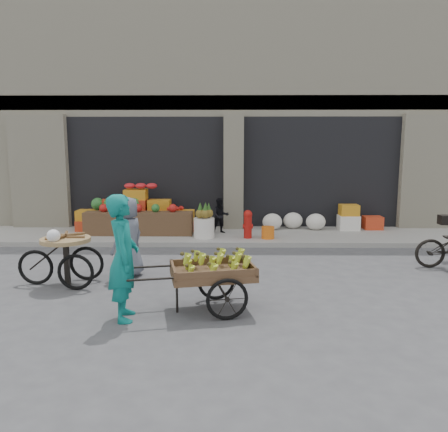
{
  "coord_description": "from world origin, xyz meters",
  "views": [
    {
      "loc": [
        -0.12,
        -7.2,
        2.37
      ],
      "look_at": [
        -0.22,
        0.88,
        1.1
      ],
      "focal_mm": 35.0,
      "sensor_mm": 36.0,
      "label": 1
    }
  ],
  "objects_px": {
    "fire_hydrant": "(248,223)",
    "tricycle_cart": "(66,253)",
    "pineapple_bin": "(204,228)",
    "banana_cart": "(210,270)",
    "vendor_woman": "(123,258)",
    "seated_person": "(220,216)",
    "orange_bucket": "(268,233)",
    "vendor_grey": "(128,237)"
  },
  "relations": [
    {
      "from": "fire_hydrant",
      "to": "tricycle_cart",
      "type": "distance_m",
      "value": 4.76
    },
    {
      "from": "pineapple_bin",
      "to": "banana_cart",
      "type": "bearing_deg",
      "value": -85.72
    },
    {
      "from": "fire_hydrant",
      "to": "vendor_woman",
      "type": "bearing_deg",
      "value": -111.22
    },
    {
      "from": "seated_person",
      "to": "tricycle_cart",
      "type": "xyz_separation_m",
      "value": [
        -2.59,
        -4.09,
        -0.02
      ]
    },
    {
      "from": "pineapple_bin",
      "to": "orange_bucket",
      "type": "distance_m",
      "value": 1.61
    },
    {
      "from": "tricycle_cart",
      "to": "vendor_grey",
      "type": "relative_size",
      "value": 0.96
    },
    {
      "from": "pineapple_bin",
      "to": "vendor_woman",
      "type": "xyz_separation_m",
      "value": [
        -0.82,
        -4.99,
        0.51
      ]
    },
    {
      "from": "fire_hydrant",
      "to": "vendor_grey",
      "type": "bearing_deg",
      "value": -128.6
    },
    {
      "from": "banana_cart",
      "to": "orange_bucket",
      "type": "bearing_deg",
      "value": 62.83
    },
    {
      "from": "fire_hydrant",
      "to": "seated_person",
      "type": "bearing_deg",
      "value": 137.12
    },
    {
      "from": "orange_bucket",
      "to": "banana_cart",
      "type": "height_order",
      "value": "banana_cart"
    },
    {
      "from": "tricycle_cart",
      "to": "vendor_grey",
      "type": "xyz_separation_m",
      "value": [
        0.96,
        0.52,
        0.18
      ]
    },
    {
      "from": "seated_person",
      "to": "vendor_woman",
      "type": "relative_size",
      "value": 0.53
    },
    {
      "from": "pineapple_bin",
      "to": "orange_bucket",
      "type": "height_order",
      "value": "pineapple_bin"
    },
    {
      "from": "banana_cart",
      "to": "tricycle_cart",
      "type": "xyz_separation_m",
      "value": [
        -2.54,
        1.17,
        -0.05
      ]
    },
    {
      "from": "banana_cart",
      "to": "seated_person",
      "type": "bearing_deg",
      "value": 77.62
    },
    {
      "from": "seated_person",
      "to": "vendor_grey",
      "type": "relative_size",
      "value": 0.63
    },
    {
      "from": "banana_cart",
      "to": "tricycle_cart",
      "type": "relative_size",
      "value": 1.51
    },
    {
      "from": "fire_hydrant",
      "to": "vendor_grey",
      "type": "xyz_separation_m",
      "value": [
        -2.33,
        -2.92,
        0.24
      ]
    },
    {
      "from": "seated_person",
      "to": "vendor_grey",
      "type": "xyz_separation_m",
      "value": [
        -1.63,
        -3.57,
        0.16
      ]
    },
    {
      "from": "fire_hydrant",
      "to": "vendor_grey",
      "type": "height_order",
      "value": "vendor_grey"
    },
    {
      "from": "vendor_grey",
      "to": "banana_cart",
      "type": "bearing_deg",
      "value": 71.92
    },
    {
      "from": "fire_hydrant",
      "to": "vendor_grey",
      "type": "relative_size",
      "value": 0.48
    },
    {
      "from": "pineapple_bin",
      "to": "seated_person",
      "type": "height_order",
      "value": "seated_person"
    },
    {
      "from": "pineapple_bin",
      "to": "tricycle_cart",
      "type": "relative_size",
      "value": 0.37
    },
    {
      "from": "vendor_woman",
      "to": "orange_bucket",
      "type": "bearing_deg",
      "value": -35.37
    },
    {
      "from": "vendor_woman",
      "to": "vendor_grey",
      "type": "distance_m",
      "value": 2.07
    },
    {
      "from": "pineapple_bin",
      "to": "banana_cart",
      "type": "distance_m",
      "value": 4.68
    },
    {
      "from": "tricycle_cart",
      "to": "seated_person",
      "type": "bearing_deg",
      "value": 58.01
    },
    {
      "from": "fire_hydrant",
      "to": "vendor_woman",
      "type": "relative_size",
      "value": 0.4
    },
    {
      "from": "seated_person",
      "to": "vendor_grey",
      "type": "distance_m",
      "value": 3.92
    },
    {
      "from": "tricycle_cart",
      "to": "pineapple_bin",
      "type": "bearing_deg",
      "value": 58.24
    },
    {
      "from": "pineapple_bin",
      "to": "tricycle_cart",
      "type": "distance_m",
      "value": 4.13
    },
    {
      "from": "pineapple_bin",
      "to": "vendor_woman",
      "type": "relative_size",
      "value": 0.3
    },
    {
      "from": "pineapple_bin",
      "to": "vendor_grey",
      "type": "relative_size",
      "value": 0.35
    },
    {
      "from": "banana_cart",
      "to": "vendor_grey",
      "type": "relative_size",
      "value": 1.44
    },
    {
      "from": "fire_hydrant",
      "to": "banana_cart",
      "type": "bearing_deg",
      "value": -99.26
    },
    {
      "from": "orange_bucket",
      "to": "seated_person",
      "type": "distance_m",
      "value": 1.42
    },
    {
      "from": "banana_cart",
      "to": "vendor_grey",
      "type": "height_order",
      "value": "vendor_grey"
    },
    {
      "from": "pineapple_bin",
      "to": "vendor_woman",
      "type": "distance_m",
      "value": 5.09
    },
    {
      "from": "seated_person",
      "to": "banana_cart",
      "type": "relative_size",
      "value": 0.43
    },
    {
      "from": "pineapple_bin",
      "to": "banana_cart",
      "type": "height_order",
      "value": "banana_cart"
    }
  ]
}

